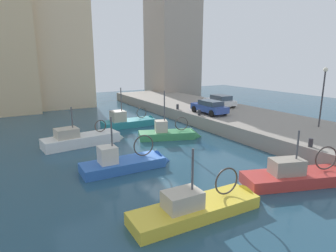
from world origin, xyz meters
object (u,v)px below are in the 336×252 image
(parked_car_blue, at_px, (210,107))
(mooring_bollard_south, at_px, (311,143))
(mooring_bollard_north, at_px, (178,107))
(quay_streetlamp, at_px, (323,87))
(mooring_bollard_mid, at_px, (199,113))
(fishing_boat_white, at_px, (85,143))
(fishing_boat_yellow, at_px, (203,211))
(fishing_boat_red, at_px, (303,181))
(fishing_boat_blue, at_px, (129,166))
(fishing_boat_green, at_px, (171,137))
(fishing_boat_teal, at_px, (131,124))
(parked_car_white, at_px, (220,101))

(parked_car_blue, bearing_deg, mooring_bollard_south, -96.70)
(mooring_bollard_north, distance_m, quay_streetlamp, 14.42)
(mooring_bollard_mid, relative_size, mooring_bollard_north, 1.00)
(mooring_bollard_mid, distance_m, mooring_bollard_north, 4.00)
(fishing_boat_white, bearing_deg, fishing_boat_yellow, -82.55)
(fishing_boat_white, xyz_separation_m, fishing_boat_red, (8.49, -13.44, 0.01))
(fishing_boat_blue, bearing_deg, mooring_bollard_mid, 33.07)
(fishing_boat_green, bearing_deg, quay_streetlamp, -34.18)
(fishing_boat_red, distance_m, quay_streetlamp, 10.65)
(fishing_boat_teal, bearing_deg, fishing_boat_yellow, -103.14)
(fishing_boat_red, xyz_separation_m, mooring_bollard_mid, (2.86, 13.62, 1.35))
(fishing_boat_white, relative_size, mooring_bollard_north, 12.39)
(parked_car_blue, bearing_deg, mooring_bollard_north, 110.69)
(fishing_boat_green, height_order, fishing_boat_teal, fishing_boat_green)
(fishing_boat_yellow, bearing_deg, fishing_boat_blue, 96.09)
(fishing_boat_red, relative_size, fishing_boat_teal, 1.16)
(fishing_boat_blue, bearing_deg, fishing_boat_teal, 65.88)
(parked_car_white, relative_size, quay_streetlamp, 0.86)
(quay_streetlamp, bearing_deg, fishing_boat_green, 145.82)
(fishing_boat_white, height_order, mooring_bollard_south, fishing_boat_white)
(fishing_boat_yellow, relative_size, fishing_boat_white, 1.00)
(parked_car_blue, distance_m, mooring_bollard_south, 12.29)
(fishing_boat_white, distance_m, mooring_bollard_north, 12.17)
(parked_car_white, height_order, mooring_bollard_north, parked_car_white)
(fishing_boat_yellow, height_order, fishing_boat_red, fishing_boat_yellow)
(fishing_boat_blue, bearing_deg, fishing_boat_white, 98.84)
(fishing_boat_yellow, height_order, fishing_boat_blue, fishing_boat_blue)
(fishing_boat_green, height_order, quay_streetlamp, quay_streetlamp)
(mooring_bollard_north, height_order, quay_streetlamp, quay_streetlamp)
(parked_car_blue, xyz_separation_m, mooring_bollard_north, (-1.43, 3.80, -0.43))
(mooring_bollard_mid, bearing_deg, fishing_boat_yellow, -125.58)
(fishing_boat_red, bearing_deg, mooring_bollard_mid, 78.12)
(fishing_boat_yellow, distance_m, fishing_boat_white, 13.37)
(fishing_boat_teal, bearing_deg, mooring_bollard_south, -70.77)
(fishing_boat_red, distance_m, parked_car_blue, 14.59)
(fishing_boat_white, distance_m, fishing_boat_teal, 7.11)
(fishing_boat_green, height_order, mooring_bollard_south, fishing_boat_green)
(fishing_boat_yellow, xyz_separation_m, fishing_boat_green, (5.16, 11.39, 0.00))
(quay_streetlamp, bearing_deg, mooring_bollard_mid, 122.34)
(fishing_boat_teal, bearing_deg, mooring_bollard_north, 0.64)
(fishing_boat_red, bearing_deg, fishing_boat_teal, 98.73)
(fishing_boat_green, distance_m, mooring_bollard_north, 7.64)
(fishing_boat_teal, relative_size, quay_streetlamp, 1.26)
(fishing_boat_teal, xyz_separation_m, mooring_bollard_south, (5.56, -15.94, 1.32))
(fishing_boat_yellow, bearing_deg, mooring_bollard_mid, 54.42)
(mooring_bollard_south, height_order, mooring_bollard_mid, same)
(fishing_boat_green, height_order, mooring_bollard_north, fishing_boat_green)
(fishing_boat_green, relative_size, mooring_bollard_mid, 10.37)
(fishing_boat_red, distance_m, mooring_bollard_mid, 13.99)
(mooring_bollard_north, bearing_deg, fishing_boat_blue, -133.93)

